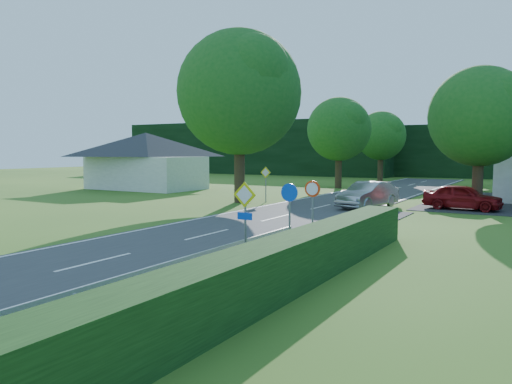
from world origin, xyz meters
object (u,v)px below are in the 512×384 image
Objects in this scene: streetlight at (475,136)px; moving_car at (368,195)px; motorcycle at (362,190)px; parked_car_red at (463,197)px.

streetlight reaches higher than moving_car.
moving_car is 8.47m from motorcycle.
moving_car is (-5.36, -5.08, -3.62)m from streetlight.
streetlight is at bearing 1.48° from parked_car_red.
streetlight reaches higher than motorcycle.
parked_car_red is (5.14, 1.93, -0.05)m from moving_car.
parked_car_red reaches higher than motorcycle.
motorcycle is (-8.35, 2.84, -3.97)m from streetlight.
moving_car is at bearing 116.06° from parked_car_red.
parked_car_red is at bearing -94.02° from streetlight.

